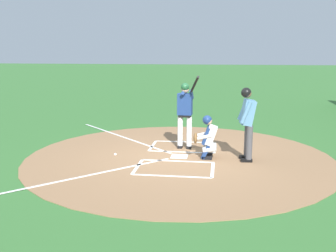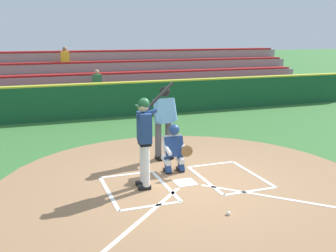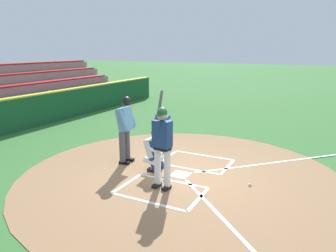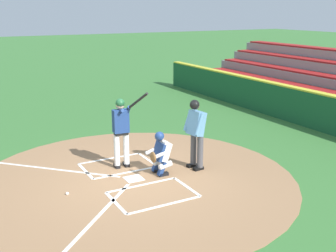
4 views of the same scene
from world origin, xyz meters
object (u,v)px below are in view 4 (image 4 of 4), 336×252
(plate_umpire, at_px, (196,130))
(baseball, at_px, (67,194))
(batter, at_px, (121,128))
(catcher, at_px, (160,152))

(plate_umpire, height_order, baseball, plate_umpire)
(batter, relative_size, baseball, 28.76)
(catcher, relative_size, baseball, 15.27)
(batter, relative_size, catcher, 1.88)
(batter, bearing_deg, baseball, 119.16)
(plate_umpire, bearing_deg, catcher, 84.36)
(batter, height_order, baseball, batter)
(catcher, height_order, baseball, catcher)
(batter, height_order, catcher, batter)
(catcher, bearing_deg, plate_umpire, -95.64)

